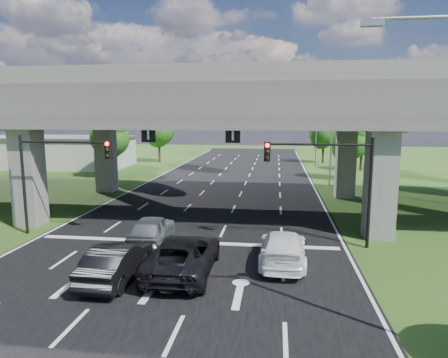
% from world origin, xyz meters
% --- Properties ---
extents(ground, '(160.00, 160.00, 0.00)m').
position_xyz_m(ground, '(0.00, 0.00, 0.00)').
color(ground, '#224817').
rests_on(ground, ground).
extents(road, '(18.00, 120.00, 0.03)m').
position_xyz_m(road, '(0.00, 10.00, 0.01)').
color(road, black).
rests_on(road, ground).
extents(overpass, '(80.00, 15.00, 10.00)m').
position_xyz_m(overpass, '(0.00, 12.00, 7.92)').
color(overpass, '#3B3836').
rests_on(overpass, ground).
extents(warehouse, '(20.00, 10.00, 4.00)m').
position_xyz_m(warehouse, '(-26.00, 35.00, 2.00)').
color(warehouse, '#9E9E99').
rests_on(warehouse, ground).
extents(signal_right, '(5.76, 0.54, 6.00)m').
position_xyz_m(signal_right, '(7.82, 3.94, 4.19)').
color(signal_right, black).
rests_on(signal_right, ground).
extents(signal_left, '(5.76, 0.54, 6.00)m').
position_xyz_m(signal_left, '(-7.82, 3.94, 4.19)').
color(signal_left, black).
rests_on(signal_left, ground).
extents(streetlight_far, '(3.38, 0.25, 10.00)m').
position_xyz_m(streetlight_far, '(10.10, 24.00, 5.85)').
color(streetlight_far, gray).
rests_on(streetlight_far, ground).
extents(streetlight_beyond, '(3.38, 0.25, 10.00)m').
position_xyz_m(streetlight_beyond, '(10.10, 40.00, 5.85)').
color(streetlight_beyond, gray).
rests_on(streetlight_beyond, ground).
extents(tree_left_near, '(4.50, 4.50, 7.80)m').
position_xyz_m(tree_left_near, '(-13.95, 26.00, 4.82)').
color(tree_left_near, black).
rests_on(tree_left_near, ground).
extents(tree_left_mid, '(3.91, 3.90, 6.76)m').
position_xyz_m(tree_left_mid, '(-16.95, 34.00, 4.17)').
color(tree_left_mid, black).
rests_on(tree_left_mid, ground).
extents(tree_left_far, '(4.80, 4.80, 8.32)m').
position_xyz_m(tree_left_far, '(-12.95, 42.00, 5.14)').
color(tree_left_far, black).
rests_on(tree_left_far, ground).
extents(tree_right_near, '(4.20, 4.20, 7.28)m').
position_xyz_m(tree_right_near, '(13.05, 28.00, 4.50)').
color(tree_right_near, black).
rests_on(tree_right_near, ground).
extents(tree_right_mid, '(3.91, 3.90, 6.76)m').
position_xyz_m(tree_right_mid, '(16.05, 36.00, 4.17)').
color(tree_right_mid, black).
rests_on(tree_right_mid, ground).
extents(tree_right_far, '(4.50, 4.50, 7.80)m').
position_xyz_m(tree_right_far, '(12.05, 44.00, 4.82)').
color(tree_right_far, black).
rests_on(tree_right_far, ground).
extents(car_silver, '(2.14, 4.85, 1.62)m').
position_xyz_m(car_silver, '(-1.80, 3.00, 0.84)').
color(car_silver, '#B3B6BB').
rests_on(car_silver, road).
extents(car_dark, '(1.78, 4.92, 1.61)m').
position_xyz_m(car_dark, '(-1.80, -1.98, 0.84)').
color(car_dark, black).
rests_on(car_dark, road).
extents(car_white, '(2.29, 5.38, 1.55)m').
position_xyz_m(car_white, '(5.40, 0.99, 0.80)').
color(car_white, white).
rests_on(car_white, road).
extents(car_trailing, '(2.82, 6.05, 1.67)m').
position_xyz_m(car_trailing, '(0.89, -0.83, 0.87)').
color(car_trailing, black).
rests_on(car_trailing, road).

